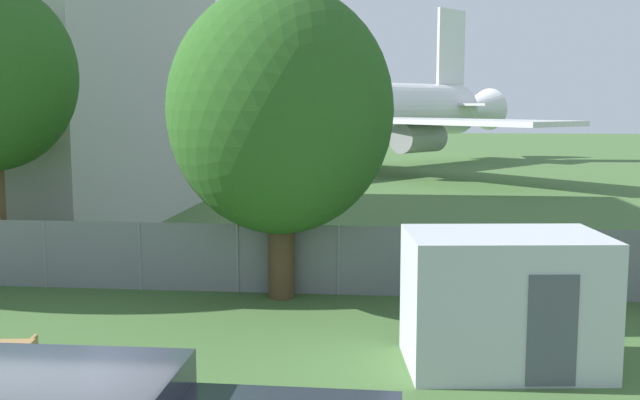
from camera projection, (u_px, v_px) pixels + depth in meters
The scene contains 4 objects.
perimeter_fence at pixel (238, 258), 18.88m from camera, with size 56.07×0.07×1.76m.
airplane at pixel (314, 111), 51.99m from camera, with size 32.08×38.28×12.70m.
portable_cabin at pixel (504, 300), 13.47m from camera, with size 3.71×2.64×2.44m.
tree_near_hangar at pixel (280, 111), 17.89m from camera, with size 5.42×5.42×7.58m.
Camera 1 is at (3.94, -7.68, 4.72)m, focal length 42.00 mm.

